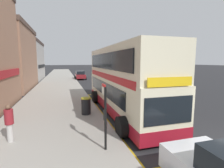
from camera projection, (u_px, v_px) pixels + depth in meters
ground_plane at (93, 77)px, 37.75m from camera, size 260.00×260.00×0.00m
pavement_near at (60, 77)px, 35.80m from camera, size 6.00×76.00×0.14m
double_decker_bus at (122, 82)px, 11.54m from camera, size 3.15×10.83×4.40m
bus_bay_markings at (122, 111)px, 11.87m from camera, size 3.14×13.00×0.01m
bus_stop_sign at (105, 111)px, 6.31m from camera, size 0.09×0.51×2.49m
terrace_annex at (19, 61)px, 30.88m from camera, size 7.97×11.28×7.21m
parked_car_navy_far at (116, 73)px, 37.67m from camera, size 2.09×4.20×1.62m
parked_car_maroon_across at (80, 75)px, 32.72m from camera, size 2.09×4.20×1.62m
pedestrian_waiting_near_sign at (9, 122)px, 6.92m from camera, size 0.34×0.34×1.60m
litter_bin at (86, 106)px, 10.65m from camera, size 0.62×0.62×1.08m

